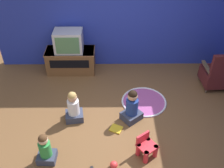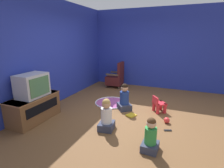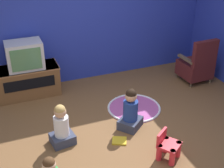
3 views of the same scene
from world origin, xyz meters
TOP-DOWN VIEW (x-y plane):
  - ground_plane at (0.00, 0.00)m, footprint 30.00×30.00m
  - wall_back at (-0.16, 2.15)m, footprint 5.68×0.12m
  - tv_cabinet at (-1.24, 1.81)m, footprint 1.16×0.53m
  - television at (-1.24, 1.78)m, footprint 0.64×0.44m
  - black_armchair at (2.04, 1.11)m, footprint 0.59×0.60m
  - yellow_kid_chair at (0.30, -0.73)m, footprint 0.40×0.39m
  - play_mat at (0.41, 0.61)m, footprint 0.95×0.95m
  - child_watching_left at (-1.36, -0.82)m, footprint 0.31×0.28m
  - child_watching_center at (0.11, 0.12)m, footprint 0.47×0.47m
  - child_watching_right at (-1.00, 0.13)m, footprint 0.38×0.34m
  - toy_ball at (-0.25, -0.99)m, footprint 0.13×0.13m
  - book at (-0.20, -0.16)m, footprint 0.28×0.27m

SIDE VIEW (x-z plane):
  - ground_plane at x=0.00m, z-range 0.00..0.00m
  - play_mat at x=0.41m, z-range -0.01..0.03m
  - book at x=-0.20m, z-range 0.00..0.02m
  - toy_ball at x=-0.25m, z-range 0.00..0.13m
  - yellow_kid_chair at x=0.30m, z-range -0.03..0.38m
  - child_watching_left at x=-1.36m, z-range -0.04..0.55m
  - child_watching_right at x=-1.00m, z-range -0.04..0.62m
  - tv_cabinet at x=-1.24m, z-range 0.01..0.58m
  - child_watching_center at x=0.11m, z-range -0.05..0.65m
  - black_armchair at x=2.04m, z-range -0.12..0.83m
  - television at x=-1.24m, z-range 0.57..1.08m
  - wall_back at x=-0.16m, z-range 0.00..2.85m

